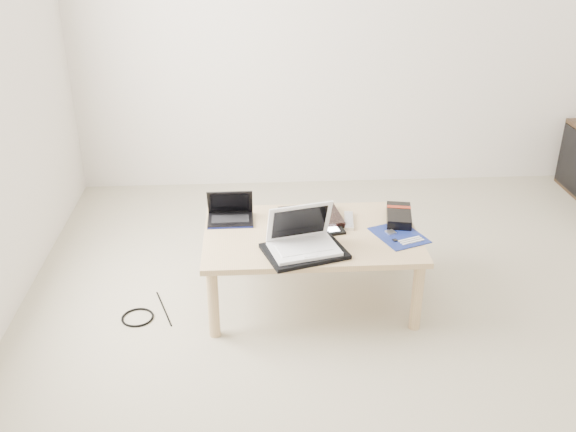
{
  "coord_description": "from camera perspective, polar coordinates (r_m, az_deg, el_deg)",
  "views": [
    {
      "loc": [
        -0.75,
        -2.53,
        1.93
      ],
      "look_at": [
        -0.57,
        0.39,
        0.5
      ],
      "focal_mm": 40.0,
      "sensor_mm": 36.0,
      "label": 1
    }
  ],
  "objects": [
    {
      "name": "ground",
      "position": [
        3.27,
        10.66,
        -10.63
      ],
      "size": [
        4.0,
        4.0,
        0.0
      ],
      "primitive_type": "plane",
      "color": "beige",
      "rests_on": "ground"
    },
    {
      "name": "motherboard",
      "position": [
        3.32,
        9.87,
        -1.68
      ],
      "size": [
        0.3,
        0.33,
        0.01
      ],
      "color": "navy",
      "rests_on": "coffee_table"
    },
    {
      "name": "cable_coil",
      "position": [
        3.23,
        -1.01,
        -2.0
      ],
      "size": [
        0.12,
        0.12,
        0.01
      ],
      "primitive_type": "torus",
      "rotation": [
        0.0,
        0.0,
        0.2
      ],
      "color": "black",
      "rests_on": "coffee_table"
    },
    {
      "name": "floor_cable_trail",
      "position": [
        3.48,
        -10.98,
        -8.06
      ],
      "size": [
        0.12,
        0.32,
        0.01
      ],
      "primitive_type": "cylinder",
      "rotation": [
        1.57,
        0.0,
        0.34
      ],
      "color": "black",
      "rests_on": "ground"
    },
    {
      "name": "remote",
      "position": [
        3.42,
        5.43,
        -0.4
      ],
      "size": [
        0.07,
        0.21,
        0.02
      ],
      "color": "silver",
      "rests_on": "coffee_table"
    },
    {
      "name": "coffee_table",
      "position": [
        3.33,
        2.04,
        -2.22
      ],
      "size": [
        1.1,
        0.7,
        0.4
      ],
      "color": "tan",
      "rests_on": "ground"
    },
    {
      "name": "gpu_box",
      "position": [
        3.46,
        9.82,
        0.0
      ],
      "size": [
        0.17,
        0.27,
        0.06
      ],
      "color": "black",
      "rests_on": "coffee_table"
    },
    {
      "name": "book",
      "position": [
        3.43,
        2.05,
        -0.1
      ],
      "size": [
        0.34,
        0.3,
        0.03
      ],
      "color": "black",
      "rests_on": "coffee_table"
    },
    {
      "name": "neoprene_sleeve",
      "position": [
        3.11,
        1.47,
        -3.15
      ],
      "size": [
        0.44,
        0.38,
        0.02
      ],
      "primitive_type": "cube",
      "rotation": [
        0.0,
        0.0,
        0.31
      ],
      "color": "black",
      "rests_on": "coffee_table"
    },
    {
      "name": "white_laptop",
      "position": [
        3.1,
        1.3,
        -2.09
      ],
      "size": [
        0.36,
        0.3,
        0.22
      ],
      "color": "white",
      "rests_on": "neoprene_sleeve"
    },
    {
      "name": "floor_cable_coil",
      "position": [
        3.43,
        -13.22,
        -8.77
      ],
      "size": [
        0.18,
        0.18,
        0.01
      ],
      "primitive_type": "torus",
      "rotation": [
        0.0,
        0.0,
        -0.1
      ],
      "color": "black",
      "rests_on": "ground"
    },
    {
      "name": "tablet",
      "position": [
        3.34,
        2.41,
        -1.03
      ],
      "size": [
        0.31,
        0.26,
        0.01
      ],
      "color": "black",
      "rests_on": "coffee_table"
    },
    {
      "name": "netbook",
      "position": [
        3.43,
        -5.15,
        0.17
      ],
      "size": [
        0.24,
        0.18,
        0.17
      ],
      "color": "black",
      "rests_on": "coffee_table"
    }
  ]
}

